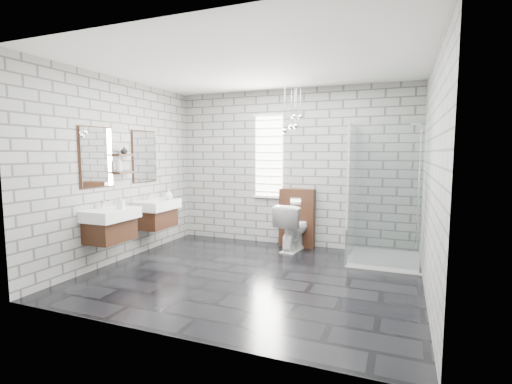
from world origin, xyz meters
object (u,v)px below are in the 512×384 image
Objects in this scene: vanity_right at (155,206)px; shower_enclosure at (377,229)px; toilet at (293,227)px; vanity_left at (109,216)px; cistern_panel at (297,218)px.

vanity_right is 3.48m from shower_enclosure.
vanity_right is 2.29m from toilet.
toilet is (-1.35, 0.27, -0.12)m from shower_enclosure.
cistern_panel is at bearing 46.96° from vanity_left.
cistern_panel reaches higher than toilet.
shower_enclosure is (3.41, 0.67, -0.25)m from vanity_right.
shower_enclosure reaches higher than toilet.
vanity_left is at bearing -133.04° from cistern_panel.
shower_enclosure reaches higher than cistern_panel.
cistern_panel is 1.29× the size of toilet.
toilet is (2.06, 1.95, -0.37)m from vanity_left.
vanity_right is 2.02× the size of toilet.
vanity_right is at bearing -150.07° from cistern_panel.
vanity_right is 2.39m from cistern_panel.
vanity_right is at bearing -168.92° from shower_enclosure.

